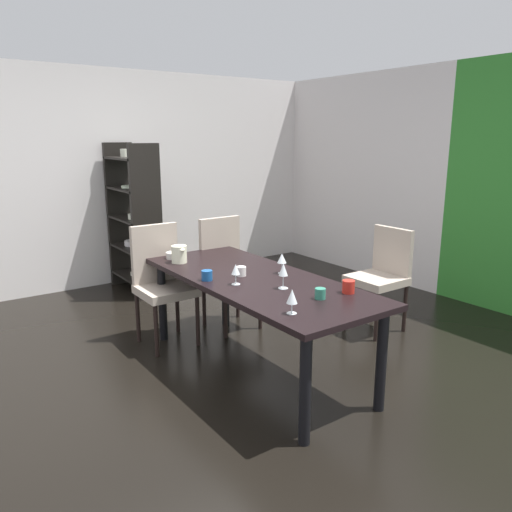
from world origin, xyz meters
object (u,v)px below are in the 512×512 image
object	(u,v)px
wine_glass_right	(283,271)
cup_rear	(241,271)
wine_glass_near_window	(292,297)
cup_west	(348,287)
display_shelf	(134,218)
cup_left	(207,275)
pitcher_front	(179,254)
chair_left_far	(227,267)
wine_glass_center	(282,259)
cup_corner	(320,294)
serving_bowl_south	(174,255)
chair_left_near	(162,278)
chair_head_far	(382,272)
dining_table	(255,288)
wine_glass_north	(236,270)

from	to	relation	value
wine_glass_right	cup_rear	bearing A→B (deg)	-172.54
wine_glass_near_window	cup_west	xyz separation A→B (m)	(-0.09, 0.56, -0.06)
display_shelf	cup_left	size ratio (longest dim) A/B	21.00
cup_rear	pitcher_front	distance (m)	0.66
chair_left_far	display_shelf	bearing A→B (deg)	-80.03
wine_glass_near_window	cup_left	distance (m)	0.90
cup_left	cup_rear	distance (m)	0.27
cup_rear	wine_glass_center	bearing A→B (deg)	67.14
cup_left	cup_corner	world-z (taller)	cup_left
cup_rear	wine_glass_right	bearing A→B (deg)	7.46
cup_west	pitcher_front	distance (m)	1.49
wine_glass_right	pitcher_front	world-z (taller)	wine_glass_right
wine_glass_near_window	serving_bowl_south	world-z (taller)	wine_glass_near_window
chair_left_near	cup_rear	distance (m)	0.89
pitcher_front	wine_glass_right	bearing A→B (deg)	13.23
serving_bowl_south	cup_left	world-z (taller)	cup_left
cup_left	cup_west	distance (m)	1.02
chair_left_near	chair_head_far	distance (m)	1.99
wine_glass_right	wine_glass_center	world-z (taller)	wine_glass_right
wine_glass_near_window	chair_head_far	bearing A→B (deg)	114.30
chair_left_near	cup_rear	xyz separation A→B (m)	(0.83, 0.27, 0.20)
chair_left_far	pitcher_front	bearing A→B (deg)	18.77
dining_table	cup_rear	xyz separation A→B (m)	(-0.10, -0.06, 0.11)
dining_table	wine_glass_north	bearing A→B (deg)	-73.69
display_shelf	cup_left	world-z (taller)	display_shelf
chair_left_near	cup_corner	bearing A→B (deg)	103.69
wine_glass_right	wine_glass_north	world-z (taller)	wine_glass_right
wine_glass_right	cup_corner	distance (m)	0.33
chair_head_far	wine_glass_center	world-z (taller)	chair_head_far
chair_head_far	cup_left	xyz separation A→B (m)	(-0.12, -1.77, 0.23)
cup_corner	pitcher_front	distance (m)	1.41
chair_left_near	chair_left_far	xyz separation A→B (m)	(0.00, 0.66, -0.00)
wine_glass_near_window	cup_left	bearing A→B (deg)	-176.42
wine_glass_north	serving_bowl_south	world-z (taller)	wine_glass_north
display_shelf	cup_west	xyz separation A→B (m)	(3.13, 0.23, -0.07)
wine_glass_right	cup_west	bearing A→B (deg)	41.81
wine_glass_north	wine_glass_center	size ratio (longest dim) A/B	0.95
display_shelf	wine_glass_center	xyz separation A→B (m)	(2.49, 0.17, -0.00)
wine_glass_center	cup_left	distance (m)	0.59
chair_left_far	cup_corner	world-z (taller)	chair_left_far
display_shelf	wine_glass_center	size ratio (longest dim) A/B	10.78
chair_left_near	pitcher_front	distance (m)	0.32
chair_head_far	cup_left	world-z (taller)	chair_head_far
chair_left_near	pitcher_front	size ratio (longest dim) A/B	7.08
chair_head_far	cup_left	bearing A→B (deg)	86.00
dining_table	wine_glass_center	distance (m)	0.30
wine_glass_right	cup_rear	world-z (taller)	wine_glass_right
display_shelf	wine_glass_center	distance (m)	2.49
wine_glass_center	chair_left_far	bearing A→B (deg)	174.04
display_shelf	cup_left	distance (m)	2.35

